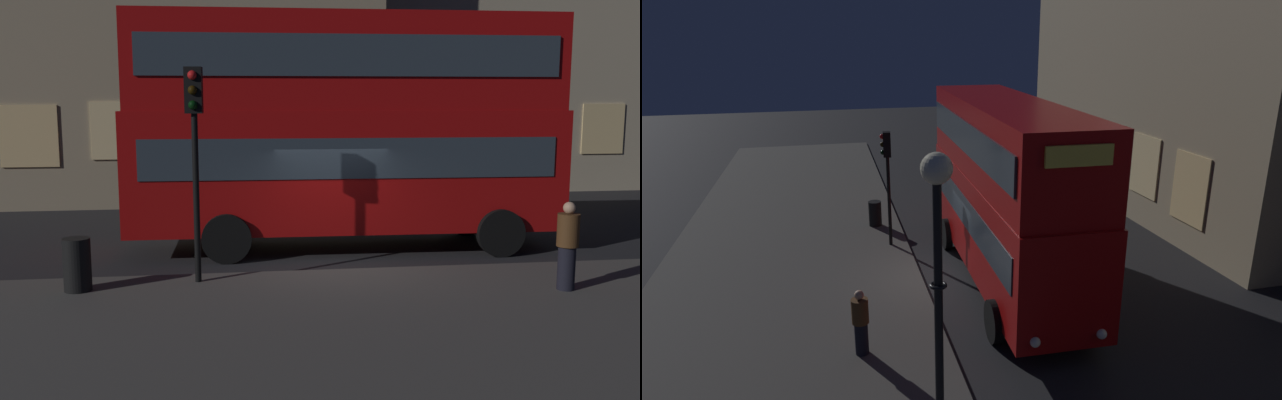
% 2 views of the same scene
% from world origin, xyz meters
% --- Properties ---
extents(ground_plane, '(80.00, 80.00, 0.00)m').
position_xyz_m(ground_plane, '(0.00, 0.00, 0.00)').
color(ground_plane, '#232326').
extents(sidewalk_slab, '(44.00, 8.17, 0.12)m').
position_xyz_m(sidewalk_slab, '(0.00, -4.59, 0.06)').
color(sidewalk_slab, '#4C4944').
rests_on(sidewalk_slab, ground).
extents(building_with_clock, '(17.45, 9.85, 14.60)m').
position_xyz_m(building_with_clock, '(-5.65, 13.64, 7.30)').
color(building_with_clock, tan).
rests_on(building_with_clock, ground).
extents(building_plain_facade, '(13.32, 8.88, 14.40)m').
position_xyz_m(building_plain_facade, '(8.21, 15.28, 7.20)').
color(building_plain_facade, tan).
rests_on(building_plain_facade, ground).
extents(double_decker_bus, '(10.32, 2.98, 5.51)m').
position_xyz_m(double_decker_bus, '(0.51, 1.99, 3.09)').
color(double_decker_bus, '#9E0C0C').
rests_on(double_decker_bus, ground).
extents(traffic_light_near_kerb, '(0.34, 0.37, 4.06)m').
position_xyz_m(traffic_light_near_kerb, '(-2.87, -1.13, 3.04)').
color(traffic_light_near_kerb, black).
rests_on(traffic_light_near_kerb, sidewalk_slab).
extents(pedestrian, '(0.40, 0.40, 1.63)m').
position_xyz_m(pedestrian, '(3.84, -2.61, 0.95)').
color(pedestrian, black).
rests_on(pedestrian, sidewalk_slab).
extents(litter_bin, '(0.50, 0.50, 0.98)m').
position_xyz_m(litter_bin, '(-5.03, -1.46, 0.61)').
color(litter_bin, black).
rests_on(litter_bin, sidewalk_slab).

